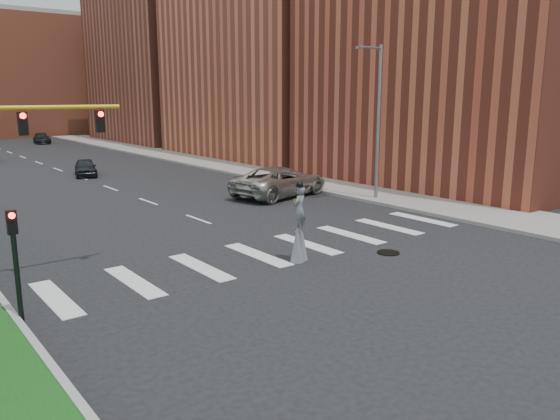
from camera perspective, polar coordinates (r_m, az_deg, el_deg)
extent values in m
plane|color=black|center=(21.64, 1.97, -4.72)|extent=(160.00, 160.00, 0.00)
cube|color=gray|center=(48.75, -5.56, 4.66)|extent=(5.00, 90.00, 0.18)
cylinder|color=black|center=(22.29, 11.25, -4.39)|extent=(0.90, 0.90, 0.04)
cube|color=#983B29|center=(42.90, 18.88, 17.74)|extent=(16.00, 20.00, 22.00)
cube|color=#C05A3C|center=(58.20, -0.27, 17.64)|extent=(16.00, 22.00, 24.00)
cube|color=brown|center=(78.41, -11.38, 14.47)|extent=(16.00, 22.00, 20.00)
cube|color=#C05A3C|center=(95.92, -26.86, 12.34)|extent=(26.00, 14.00, 18.00)
cylinder|color=slate|center=(32.76, 10.24, 8.77)|extent=(0.20, 0.20, 9.00)
cylinder|color=slate|center=(32.23, 9.53, 16.40)|extent=(1.80, 0.12, 0.12)
cube|color=slate|center=(31.58, 8.37, 16.44)|extent=(0.50, 0.18, 0.12)
cylinder|color=gold|center=(19.54, -23.68, 9.79)|extent=(5.20, 0.14, 0.14)
cube|color=black|center=(19.42, -25.28, 8.16)|extent=(0.28, 0.18, 0.75)
cylinder|color=#FF0C0C|center=(19.31, -25.28, 8.89)|extent=(0.18, 0.06, 0.18)
cube|color=black|center=(20.12, -18.27, 8.79)|extent=(0.28, 0.18, 0.75)
cylinder|color=#FF0C0C|center=(20.02, -18.22, 9.50)|extent=(0.18, 0.06, 0.18)
cylinder|color=black|center=(16.39, -25.78, -5.94)|extent=(0.14, 0.14, 3.00)
cube|color=black|center=(16.05, -26.23, -1.16)|extent=(0.25, 0.16, 0.65)
cylinder|color=#FF0C0C|center=(15.91, -26.22, -0.53)|extent=(0.16, 0.05, 0.16)
cylinder|color=#392716|center=(20.87, 2.23, -3.71)|extent=(0.07, 0.07, 1.14)
cylinder|color=#392716|center=(20.60, 1.80, -3.92)|extent=(0.07, 0.07, 1.14)
cone|color=slate|center=(20.84, 2.23, -3.33)|extent=(0.52, 0.52, 1.43)
cone|color=slate|center=(20.57, 1.81, -3.53)|extent=(0.52, 0.52, 1.43)
imported|color=slate|center=(20.40, 2.05, 0.09)|extent=(0.74, 0.62, 1.74)
sphere|color=black|center=(20.23, 2.07, 2.66)|extent=(0.26, 0.26, 0.26)
cylinder|color=black|center=(20.23, 2.07, 2.52)|extent=(0.34, 0.34, 0.02)
cube|color=gold|center=(20.37, 1.71, 1.44)|extent=(0.22, 0.05, 0.10)
imported|color=#ADABA4|center=(33.99, 0.00, 3.01)|extent=(7.18, 4.34, 1.86)
imported|color=black|center=(45.32, -19.66, 4.22)|extent=(2.57, 4.20, 1.33)
imported|color=black|center=(78.31, -23.63, 6.86)|extent=(2.42, 4.69, 1.30)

